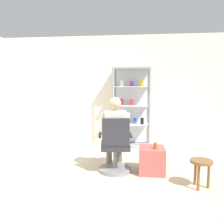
% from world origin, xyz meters
% --- Properties ---
extents(ground_plane, '(7.20, 7.20, 0.00)m').
position_xyz_m(ground_plane, '(0.00, 0.00, 0.00)').
color(ground_plane, '#C6B793').
extents(back_wall, '(6.00, 0.10, 2.70)m').
position_xyz_m(back_wall, '(0.00, 3.00, 1.35)').
color(back_wall, silver).
rests_on(back_wall, ground).
extents(display_cabinet_main, '(0.90, 0.45, 1.90)m').
position_xyz_m(display_cabinet_main, '(0.40, 2.76, 0.96)').
color(display_cabinet_main, gray).
rests_on(display_cabinet_main, ground).
extents(office_chair, '(0.60, 0.56, 0.96)m').
position_xyz_m(office_chair, '(0.19, 0.97, 0.39)').
color(office_chair, slate).
rests_on(office_chair, ground).
extents(seated_shopkeeper, '(0.53, 0.60, 1.29)m').
position_xyz_m(seated_shopkeeper, '(0.17, 1.13, 0.71)').
color(seated_shopkeeper, slate).
rests_on(seated_shopkeeper, ground).
extents(storage_crate, '(0.43, 0.46, 0.44)m').
position_xyz_m(storage_crate, '(0.81, 1.04, 0.22)').
color(storage_crate, '#B24C47').
rests_on(storage_crate, ground).
extents(tea_glass, '(0.06, 0.06, 0.11)m').
position_xyz_m(tea_glass, '(0.86, 0.95, 0.50)').
color(tea_glass, brown).
rests_on(tea_glass, storage_crate).
extents(wooden_stool, '(0.32, 0.32, 0.42)m').
position_xyz_m(wooden_stool, '(1.48, 0.53, 0.33)').
color(wooden_stool, brown).
rests_on(wooden_stool, ground).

